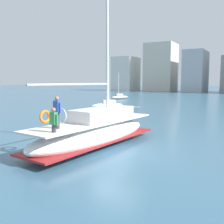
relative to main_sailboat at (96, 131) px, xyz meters
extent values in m
plane|color=#38607A|center=(1.64, -0.47, -0.91)|extent=(400.00, 400.00, 0.00)
ellipsoid|color=silver|center=(-0.01, -0.07, -0.21)|extent=(3.45, 9.81, 1.40)
cube|color=maroon|center=(-0.01, -0.07, -0.53)|extent=(3.45, 9.62, 0.10)
cube|color=beige|center=(-0.01, -0.07, 0.53)|extent=(3.20, 9.31, 0.08)
cube|color=silver|center=(0.07, 0.64, 0.92)|extent=(2.15, 4.48, 0.70)
cylinder|color=silver|center=(0.13, 1.12, 6.58)|extent=(0.16, 0.16, 12.02)
cylinder|color=#B7B7BC|center=(-0.19, -1.74, 2.69)|extent=(0.76, 5.74, 0.12)
cylinder|color=silver|center=(0.48, 4.31, 1.04)|extent=(0.90, 0.16, 0.06)
torus|color=orange|center=(-1.47, -2.57, 1.04)|extent=(0.22, 0.71, 0.70)
cylinder|color=#33333D|center=(-0.33, -2.94, 0.97)|extent=(0.20, 0.20, 0.80)
cube|color=#3351AD|center=(-0.33, -2.94, 1.65)|extent=(0.34, 0.23, 0.56)
sphere|color=#9E7051|center=(-0.33, -2.94, 2.04)|extent=(0.20, 0.20, 0.20)
cylinder|color=#3351AD|center=(-0.54, -2.91, 1.60)|extent=(0.09, 0.09, 0.50)
cylinder|color=#3351AD|center=(-0.11, -2.96, 1.60)|extent=(0.09, 0.09, 0.50)
cylinder|color=#33333D|center=(0.14, -3.71, 0.74)|extent=(0.20, 0.20, 0.35)
cube|color=#338C4C|center=(0.14, -3.71, 1.20)|extent=(0.34, 0.23, 0.56)
sphere|color=#9E7051|center=(0.14, -3.71, 1.59)|extent=(0.20, 0.20, 0.20)
cylinder|color=#338C4C|center=(-0.08, -3.69, 1.15)|extent=(0.09, 0.09, 0.50)
cylinder|color=#338C4C|center=(0.36, -3.74, 1.15)|extent=(0.09, 0.09, 0.50)
torus|color=silver|center=(-0.30, -2.70, 1.19)|extent=(0.76, 0.14, 0.76)
ellipsoid|color=silver|center=(-10.00, 18.57, -0.53)|extent=(3.71, 4.38, 0.76)
cube|color=silver|center=(-9.85, 18.76, 0.04)|extent=(1.70, 1.92, 0.40)
cylinder|color=silver|center=(-9.78, 18.85, 3.04)|extent=(0.12, 0.12, 6.40)
ellipsoid|color=#B7B2A8|center=(-17.13, 36.13, -0.55)|extent=(2.70, 4.56, 0.73)
cube|color=#B7B2A8|center=(-17.22, 35.92, 0.02)|extent=(1.33, 1.93, 0.40)
cylinder|color=silver|center=(-17.26, 35.81, 2.23)|extent=(0.12, 0.12, 4.83)
cube|color=silver|center=(-38.26, 80.33, 5.58)|extent=(10.13, 10.37, 12.99)
cube|color=beige|center=(-23.40, 81.37, 7.76)|extent=(10.30, 10.41, 17.35)
cube|color=#B2B7BC|center=(-10.57, 80.58, 6.07)|extent=(6.59, 13.97, 13.97)
camera|label=1|loc=(7.98, -12.45, 2.86)|focal=41.54mm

